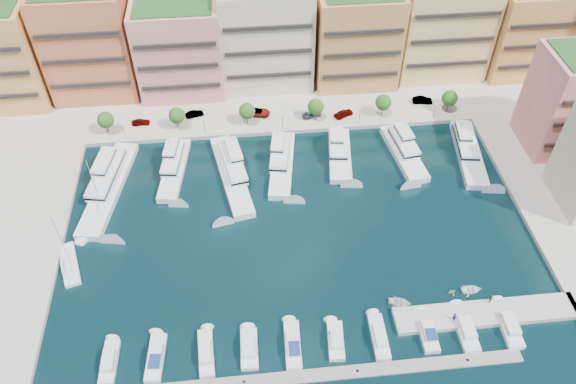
{
  "coord_description": "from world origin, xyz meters",
  "views": [
    {
      "loc": [
        -9.32,
        -70.84,
        83.58
      ],
      "look_at": [
        -1.42,
        5.23,
        6.0
      ],
      "focal_mm": 35.0,
      "sensor_mm": 36.0,
      "label": 1
    }
  ],
  "objects_px": {
    "tree_2": "(247,111)",
    "cruiser_2": "(206,353)",
    "car_4": "(344,113)",
    "tender_3": "(494,298)",
    "tender_1": "(452,292)",
    "cruiser_1": "(156,358)",
    "yacht_0": "(109,183)",
    "car_3": "(312,114)",
    "cruiser_4": "(293,345)",
    "sailboat_1": "(70,265)",
    "yacht_1": "(174,167)",
    "cruiser_8": "(465,329)",
    "tree_1": "(177,115)",
    "sailboat_2": "(101,207)",
    "yacht_4": "(339,152)",
    "yacht_5": "(403,150)",
    "lamppost_3": "(360,113)",
    "car_2": "(257,112)",
    "lamppost_1": "(204,123)",
    "lamppost_4": "(435,108)",
    "cruiser_3": "(249,349)",
    "yacht_3": "(282,161)",
    "tree_4": "(383,102)",
    "cruiser_9": "(508,325)",
    "car_0": "(141,122)",
    "car_5": "(422,100)",
    "tree_3": "(316,107)",
    "yacht_6": "(468,149)",
    "cruiser_7": "(427,333)",
    "cruiser_5": "(336,341)",
    "tender_2": "(472,290)",
    "lamppost_0": "(123,128)",
    "person_0": "(454,316)",
    "cruiser_0": "(109,362)",
    "yacht_2": "(231,171)",
    "tree_0": "(106,120)",
    "lamppost_2": "(282,118)",
    "car_1": "(194,114)",
    "cruiser_6": "(379,337)"
  },
  "relations": [
    {
      "from": "tree_2",
      "to": "cruiser_6",
      "type": "relative_size",
      "value": 0.67
    },
    {
      "from": "tender_3",
      "to": "tender_1",
      "type": "distance_m",
      "value": 7.35
    },
    {
      "from": "lamppost_3",
      "to": "cruiser_0",
      "type": "bearing_deg",
      "value": -132.58
    },
    {
      "from": "yacht_1",
      "to": "cruiser_1",
      "type": "xyz_separation_m",
      "value": [
        -1.36,
        -44.87,
        -0.52
      ]
    },
    {
      "from": "cruiser_4",
      "to": "car_2",
      "type": "distance_m",
      "value": 61.34
    },
    {
      "from": "tree_1",
      "to": "tree_3",
      "type": "relative_size",
      "value": 1.0
    },
    {
      "from": "cruiser_2",
      "to": "cruiser_8",
      "type": "height_order",
      "value": "same"
    },
    {
      "from": "yacht_4",
      "to": "car_1",
      "type": "xyz_separation_m",
      "value": [
        -32.13,
        16.54,
        0.62
      ]
    },
    {
      "from": "lamppost_4",
      "to": "cruiser_3",
      "type": "relative_size",
      "value": 0.57
    },
    {
      "from": "yacht_0",
      "to": "car_5",
      "type": "distance_m",
      "value": 75.95
    },
    {
      "from": "tree_0",
      "to": "lamppost_2",
      "type": "bearing_deg",
      "value": -3.29
    },
    {
      "from": "tree_1",
      "to": "cruiser_3",
      "type": "xyz_separation_m",
      "value": [
        13.13,
        -58.08,
        -4.2
      ]
    },
    {
      "from": "lamppost_0",
      "to": "yacht_1",
      "type": "relative_size",
      "value": 0.22
    },
    {
      "from": "car_4",
      "to": "tree_2",
      "type": "bearing_deg",
      "value": 66.63
    },
    {
      "from": "tree_2",
      "to": "cruiser_2",
      "type": "height_order",
      "value": "tree_2"
    },
    {
      "from": "lamppost_1",
      "to": "lamppost_3",
      "type": "height_order",
      "value": "same"
    },
    {
      "from": "yacht_4",
      "to": "car_3",
      "type": "relative_size",
      "value": 3.7
    },
    {
      "from": "yacht_4",
      "to": "cruiser_6",
      "type": "relative_size",
      "value": 2.07
    },
    {
      "from": "cruiser_1",
      "to": "tender_1",
      "type": "bearing_deg",
      "value": 8.42
    },
    {
      "from": "tender_3",
      "to": "car_0",
      "type": "relative_size",
      "value": 0.39
    },
    {
      "from": "cruiser_4",
      "to": "tender_3",
      "type": "relative_size",
      "value": 5.3
    },
    {
      "from": "cruiser_5",
      "to": "car_3",
      "type": "distance_m",
      "value": 59.45
    },
    {
      "from": "tree_1",
      "to": "cruiser_1",
      "type": "height_order",
      "value": "tree_1"
    },
    {
      "from": "yacht_1",
      "to": "yacht_4",
      "type": "relative_size",
      "value": 1.11
    },
    {
      "from": "yacht_1",
      "to": "yacht_2",
      "type": "bearing_deg",
      "value": -12.44
    },
    {
      "from": "yacht_3",
      "to": "tree_4",
      "type": "bearing_deg",
      "value": 28.69
    },
    {
      "from": "yacht_4",
      "to": "yacht_5",
      "type": "relative_size",
      "value": 0.92
    },
    {
      "from": "yacht_6",
      "to": "cruiser_5",
      "type": "distance_m",
      "value": 57.19
    },
    {
      "from": "lamppost_3",
      "to": "car_2",
      "type": "bearing_deg",
      "value": 166.88
    },
    {
      "from": "tree_2",
      "to": "cruiser_8",
      "type": "distance_m",
      "value": 67.12
    },
    {
      "from": "yacht_6",
      "to": "car_5",
      "type": "xyz_separation_m",
      "value": [
        -5.39,
        18.28,
        0.58
      ]
    },
    {
      "from": "cruiser_4",
      "to": "sailboat_1",
      "type": "relative_size",
      "value": 0.66
    },
    {
      "from": "yacht_1",
      "to": "car_2",
      "type": "relative_size",
      "value": 3.19
    },
    {
      "from": "cruiser_6",
      "to": "cruiser_8",
      "type": "height_order",
      "value": "same"
    },
    {
      "from": "yacht_0",
      "to": "car_3",
      "type": "distance_m",
      "value": 48.88
    },
    {
      "from": "yacht_4",
      "to": "car_3",
      "type": "bearing_deg",
      "value": 107.96
    },
    {
      "from": "tender_1",
      "to": "car_5",
      "type": "height_order",
      "value": "car_5"
    },
    {
      "from": "lamppost_1",
      "to": "lamppost_3",
      "type": "distance_m",
      "value": 36.0
    },
    {
      "from": "tree_1",
      "to": "sailboat_2",
      "type": "relative_size",
      "value": 0.43
    },
    {
      "from": "lamppost_1",
      "to": "cruiser_7",
      "type": "xyz_separation_m",
      "value": [
        36.85,
        -55.8,
        -3.26
      ]
    },
    {
      "from": "lamppost_0",
      "to": "person_0",
      "type": "xyz_separation_m",
      "value": [
        59.76,
        -54.08,
        -1.88
      ]
    },
    {
      "from": "cruiser_9",
      "to": "cruiser_8",
      "type": "bearing_deg",
      "value": 179.99
    },
    {
      "from": "sailboat_1",
      "to": "yacht_0",
      "type": "bearing_deg",
      "value": 76.32
    },
    {
      "from": "tree_3",
      "to": "cruiser_2",
      "type": "bearing_deg",
      "value": -114.01
    },
    {
      "from": "cruiser_1",
      "to": "car_2",
      "type": "distance_m",
      "value": 64.61
    },
    {
      "from": "cruiser_4",
      "to": "tender_2",
      "type": "relative_size",
      "value": 2.38
    },
    {
      "from": "cruiser_2",
      "to": "cruiser_6",
      "type": "height_order",
      "value": "same"
    },
    {
      "from": "yacht_0",
      "to": "cruiser_7",
      "type": "bearing_deg",
      "value": -35.8
    },
    {
      "from": "yacht_1",
      "to": "cruiser_8",
      "type": "bearing_deg",
      "value": -41.94
    },
    {
      "from": "lamppost_1",
      "to": "tender_1",
      "type": "height_order",
      "value": "lamppost_1"
    }
  ]
}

